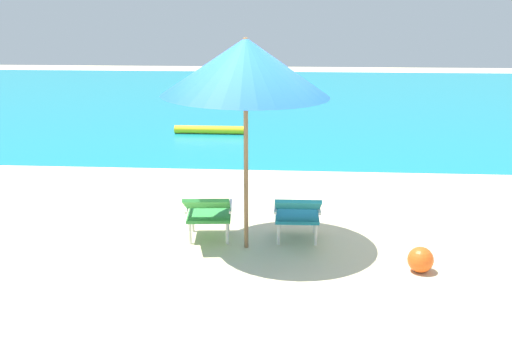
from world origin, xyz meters
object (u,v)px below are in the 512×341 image
Objects in this scene: lounge_chair_left at (208,210)px; beach_ball at (421,260)px; beach_umbrella_center at (246,67)px; swim_buoy at (210,130)px; lounge_chair_right at (297,211)px.

lounge_chair_left is 2.47m from beach_ball.
lounge_chair_left is 3.34× the size of beach_ball.
beach_umbrella_center reaches higher than lounge_chair_left.
beach_ball is at bearing -65.40° from swim_buoy.
lounge_chair_left is 1.05m from lounge_chair_right.
swim_buoy is at bearing 107.15° from lounge_chair_right.
beach_umbrella_center is at bearing -14.04° from lounge_chair_left.
lounge_chair_left reaches higher than beach_ball.
swim_buoy is 1.74× the size of lounge_chair_left.
swim_buoy is at bearing 102.08° from beach_umbrella_center.
lounge_chair_right is 3.22× the size of beach_ball.
lounge_chair_left is at bearing 165.96° from beach_umbrella_center.
lounge_chair_right is 0.33× the size of beach_umbrella_center.
beach_umbrella_center reaches higher than swim_buoy.
swim_buoy is 1.80× the size of lounge_chair_right.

